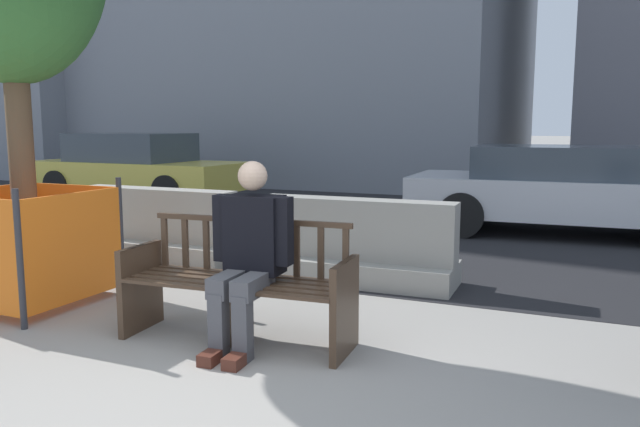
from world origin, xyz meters
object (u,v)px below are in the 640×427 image
Objects in this scene: street_bench at (238,288)px; car_sedan_mid at (563,189)px; jersey_barrier_left at (158,231)px; jersey_barrier_centre at (356,248)px; car_taxi_near at (136,167)px; seated_person at (249,251)px; construction_fence at (27,242)px.

street_bench is 6.15m from car_sedan_mid.
street_bench is 0.86× the size of jersey_barrier_left.
car_taxi_near is (-6.68, 4.70, 0.36)m from jersey_barrier_centre.
seated_person is at bearing -21.38° from street_bench.
car_sedan_mid reaches higher than jersey_barrier_centre.
jersey_barrier_centre is at bearing -35.10° from car_taxi_near.
seated_person is 0.66× the size of jersey_barrier_left.
car_sedan_mid is (4.24, 3.81, 0.31)m from jersey_barrier_left.
street_bench is 0.39× the size of car_sedan_mid.
car_sedan_mid is (1.80, 5.88, -0.04)m from seated_person.
construction_fence is at bearing -141.95° from jersey_barrier_centre.
street_bench is 3.08m from jersey_barrier_left.
seated_person is 6.15m from car_sedan_mid.
street_bench reaches higher than jersey_barrier_centre.
car_sedan_mid is at bearing 72.98° from seated_person.
street_bench is at bearing -41.22° from jersey_barrier_left.
car_taxi_near reaches higher than street_bench.
jersey_barrier_left is at bearing 178.85° from jersey_barrier_centre.
seated_person is 2.06m from jersey_barrier_centre.
jersey_barrier_left is (-2.44, 2.08, -0.35)m from seated_person.
seated_person is 9.45m from car_taxi_near.
construction_fence is 0.25× the size of car_taxi_near.
street_bench is 0.37× the size of car_taxi_near.
seated_person is 1.13× the size of construction_fence.
jersey_barrier_centre is at bearing 38.05° from construction_fence.
car_taxi_near is at bearing 144.90° from jersey_barrier_centre.
jersey_barrier_centre is (0.17, 1.98, -0.06)m from street_bench.
jersey_barrier_centre is at bearing -1.15° from jersey_barrier_left.
seated_person is 0.65× the size of jersey_barrier_centre.
seated_person is at bearing -40.41° from jersey_barrier_left.
jersey_barrier_centre is 2.49m from jersey_barrier_left.
jersey_barrier_left is 6.27m from car_taxi_near.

